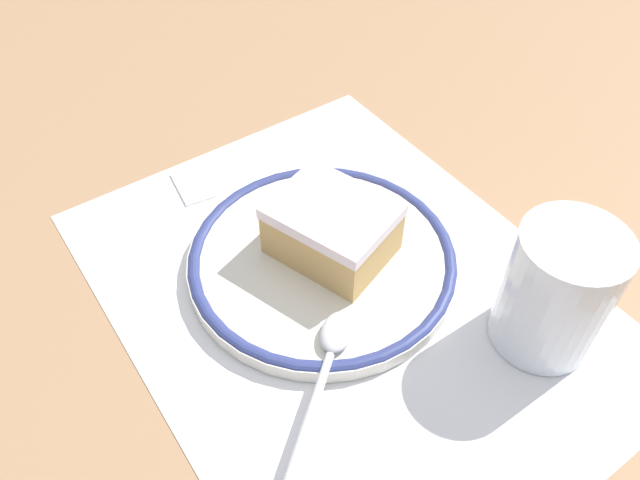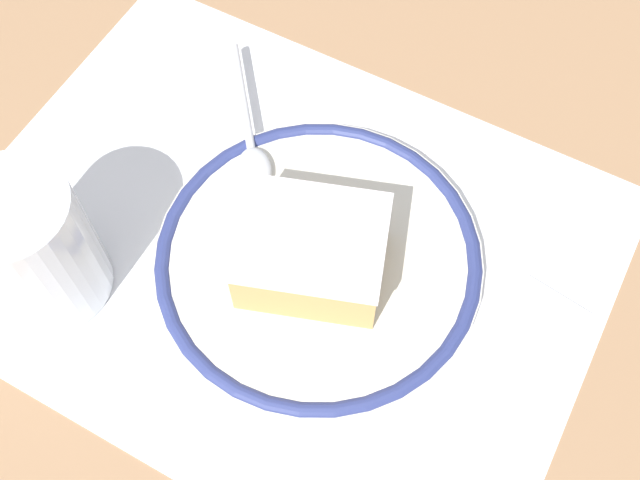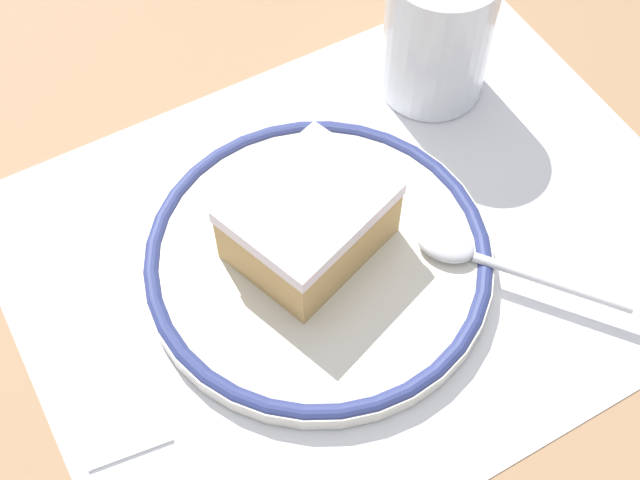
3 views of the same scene
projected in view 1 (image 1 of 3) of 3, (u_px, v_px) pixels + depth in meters
The scene contains 7 objects.
ground_plane at pixel (345, 291), 0.51m from camera, with size 2.40×2.40×0.00m, color #9E7551.
placemat at pixel (345, 291), 0.51m from camera, with size 0.44×0.34×0.00m, color white.
plate at pixel (320, 260), 0.52m from camera, with size 0.22×0.22×0.02m.
cake_slice at pixel (332, 229), 0.50m from camera, with size 0.11×0.10×0.05m.
spoon at pixel (330, 355), 0.44m from camera, with size 0.10×0.12×0.01m.
cup at pixel (554, 297), 0.44m from camera, with size 0.08×0.08×0.10m.
sugar_packet at pixel (193, 183), 0.59m from camera, with size 0.05×0.03×0.01m, color white.
Camera 1 is at (0.25, -0.20, 0.40)m, focal length 34.83 mm.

